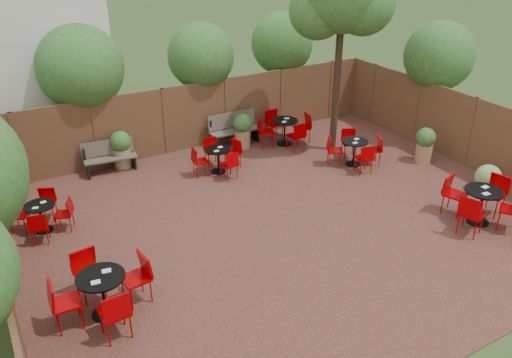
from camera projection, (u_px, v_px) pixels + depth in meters
ground at (287, 220)px, 12.22m from camera, size 80.00×80.00×0.00m
courtyard_paving at (287, 220)px, 12.22m from camera, size 12.00×10.00×0.02m
fence_back at (197, 116)px, 15.62m from camera, size 12.00×0.08×2.00m
fence_right at (470, 132)px, 14.44m from camera, size 0.08×10.00×2.00m
overhang_foliage at (130, 97)px, 11.89m from camera, size 15.44×10.34×2.61m
park_bench_left at (110, 156)px, 14.32m from camera, size 1.45×0.62×0.87m
park_bench_right at (234, 128)px, 16.02m from camera, size 1.58×0.54×0.97m
bistro_tables at (275, 187)px, 12.70m from camera, size 10.32×7.79×0.96m
planters at (191, 150)px, 14.38m from camera, size 11.36×4.52×1.11m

